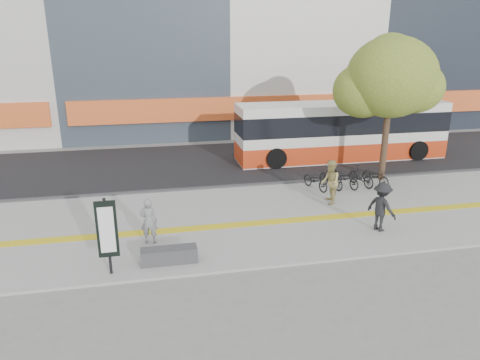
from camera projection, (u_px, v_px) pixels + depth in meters
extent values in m
plane|color=slate|center=(249.00, 239.00, 14.48)|extent=(120.00, 120.00, 0.00)
cube|color=gray|center=(239.00, 220.00, 15.87)|extent=(40.00, 7.00, 0.08)
cube|color=gold|center=(242.00, 224.00, 15.39)|extent=(40.00, 0.45, 0.01)
cube|color=black|center=(210.00, 163.00, 22.85)|extent=(40.00, 8.00, 0.06)
cube|color=#333235|center=(223.00, 187.00, 19.11)|extent=(40.00, 0.25, 0.14)
cube|color=#E15B26|center=(231.00, 108.00, 27.31)|extent=(19.00, 0.50, 1.40)
cube|color=#333235|center=(169.00, 255.00, 12.78)|extent=(1.60, 0.45, 0.45)
cylinder|color=black|center=(108.00, 237.00, 11.92)|extent=(0.08, 0.08, 2.20)
cube|color=black|center=(107.00, 229.00, 11.85)|extent=(0.55, 0.08, 1.60)
cube|color=white|center=(107.00, 230.00, 11.80)|extent=(0.40, 0.02, 1.30)
cylinder|color=#352418|center=(384.00, 145.00, 19.70)|extent=(0.28, 0.28, 3.20)
ellipsoid|color=#486A23|center=(392.00, 77.00, 18.79)|extent=(3.80, 3.80, 3.42)
ellipsoid|color=#486A23|center=(363.00, 91.00, 19.25)|extent=(2.60, 2.60, 2.34)
ellipsoid|color=#486A23|center=(415.00, 87.00, 18.71)|extent=(2.40, 2.40, 2.16)
ellipsoid|color=#486A23|center=(390.00, 56.00, 19.34)|extent=(2.20, 2.20, 1.98)
cube|color=silver|center=(341.00, 131.00, 23.22)|extent=(10.94, 2.28, 2.92)
cube|color=red|center=(340.00, 149.00, 23.52)|extent=(10.96, 2.30, 0.91)
cube|color=black|center=(342.00, 121.00, 23.07)|extent=(10.96, 2.30, 1.00)
cylinder|color=black|center=(276.00, 158.00, 21.73)|extent=(1.00, 0.32, 1.00)
cylinder|color=black|center=(264.00, 147.00, 23.85)|extent=(1.00, 0.32, 1.00)
cylinder|color=black|center=(418.00, 150.00, 23.19)|extent=(1.00, 0.32, 1.00)
cylinder|color=black|center=(395.00, 141.00, 25.31)|extent=(1.00, 0.32, 1.00)
imported|color=black|center=(316.00, 180.00, 18.78)|extent=(0.99, 1.63, 0.81)
imported|color=black|center=(331.00, 178.00, 18.89)|extent=(0.86, 1.55, 0.89)
imported|color=black|center=(346.00, 178.00, 19.04)|extent=(0.99, 1.63, 0.81)
imported|color=black|center=(361.00, 176.00, 19.15)|extent=(0.86, 1.55, 0.89)
imported|color=black|center=(376.00, 176.00, 19.30)|extent=(0.99, 1.63, 0.81)
imported|color=black|center=(149.00, 221.00, 13.82)|extent=(0.59, 0.44, 1.48)
imported|color=tan|center=(330.00, 182.00, 17.07)|extent=(0.84, 0.97, 1.72)
imported|color=black|center=(382.00, 207.00, 14.71)|extent=(1.02, 1.23, 1.66)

